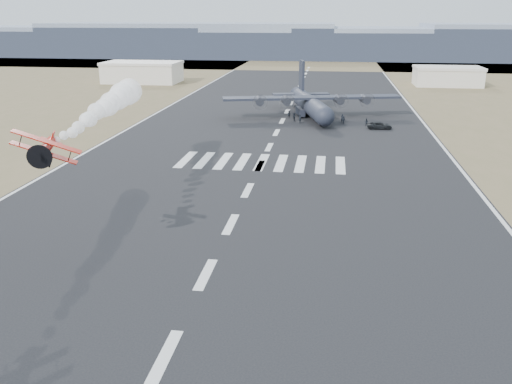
% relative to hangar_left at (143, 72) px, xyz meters
% --- Properties ---
extents(ground, '(500.00, 500.00, 0.00)m').
position_rel_hangar_left_xyz_m(ground, '(52.00, -145.00, -3.41)').
color(ground, black).
rests_on(ground, ground).
extents(scrub_far, '(500.00, 80.00, 0.00)m').
position_rel_hangar_left_xyz_m(scrub_far, '(52.00, 85.00, -3.41)').
color(scrub_far, brown).
rests_on(scrub_far, ground).
extents(runway_markings, '(60.00, 260.00, 0.01)m').
position_rel_hangar_left_xyz_m(runway_markings, '(52.00, -85.00, -3.40)').
color(runway_markings, silver).
rests_on(runway_markings, ground).
extents(ridge_seg_b, '(150.00, 50.00, 15.00)m').
position_rel_hangar_left_xyz_m(ridge_seg_b, '(-78.00, 115.00, 4.09)').
color(ridge_seg_b, gray).
rests_on(ridge_seg_b, ground).
extents(ridge_seg_c, '(150.00, 50.00, 17.00)m').
position_rel_hangar_left_xyz_m(ridge_seg_c, '(-13.00, 115.00, 5.09)').
color(ridge_seg_c, gray).
rests_on(ridge_seg_c, ground).
extents(ridge_seg_d, '(150.00, 50.00, 13.00)m').
position_rel_hangar_left_xyz_m(ridge_seg_d, '(52.00, 115.00, 3.09)').
color(ridge_seg_d, gray).
rests_on(ridge_seg_d, ground).
extents(ridge_seg_e, '(150.00, 50.00, 15.00)m').
position_rel_hangar_left_xyz_m(ridge_seg_e, '(117.00, 115.00, 4.09)').
color(ridge_seg_e, gray).
rests_on(ridge_seg_e, ground).
extents(hangar_left, '(24.50, 14.50, 6.70)m').
position_rel_hangar_left_xyz_m(hangar_left, '(0.00, 0.00, 0.00)').
color(hangar_left, beige).
rests_on(hangar_left, ground).
extents(hangar_right, '(20.50, 12.50, 5.90)m').
position_rel_hangar_left_xyz_m(hangar_right, '(98.00, 5.00, -0.40)').
color(hangar_right, beige).
rests_on(hangar_right, ground).
extents(aerobatic_biplane, '(5.67, 5.47, 3.44)m').
position_rel_hangar_left_xyz_m(aerobatic_biplane, '(37.42, -131.33, 7.08)').
color(aerobatic_biplane, '#B8150C').
extents(smoke_trail, '(6.96, 34.30, 3.76)m').
position_rel_hangar_left_xyz_m(smoke_trail, '(33.32, -103.50, 7.33)').
color(smoke_trail, white).
extents(transport_aircraft, '(38.68, 31.62, 11.27)m').
position_rel_hangar_left_xyz_m(transport_aircraft, '(57.54, -54.33, -0.50)').
color(transport_aircraft, '#1F222F').
rests_on(transport_aircraft, ground).
extents(support_vehicle, '(4.95, 2.49, 1.35)m').
position_rel_hangar_left_xyz_m(support_vehicle, '(71.86, -66.69, -2.73)').
color(support_vehicle, black).
rests_on(support_vehicle, ground).
extents(crew_a, '(0.85, 0.86, 1.82)m').
position_rel_hangar_left_xyz_m(crew_a, '(55.89, -62.87, -2.50)').
color(crew_a, black).
rests_on(crew_a, ground).
extents(crew_b, '(0.80, 0.55, 1.56)m').
position_rel_hangar_left_xyz_m(crew_b, '(69.38, -64.12, -2.63)').
color(crew_b, black).
rests_on(crew_b, ground).
extents(crew_c, '(0.99, 1.13, 1.61)m').
position_rel_hangar_left_xyz_m(crew_c, '(64.85, -62.06, -2.60)').
color(crew_c, black).
rests_on(crew_c, ground).
extents(crew_d, '(0.58, 1.10, 1.86)m').
position_rel_hangar_left_xyz_m(crew_d, '(60.77, -61.60, -2.48)').
color(crew_d, black).
rests_on(crew_d, ground).
extents(crew_e, '(0.85, 0.58, 1.63)m').
position_rel_hangar_left_xyz_m(crew_e, '(61.82, -59.90, -2.59)').
color(crew_e, black).
rests_on(crew_e, ground).
extents(crew_f, '(0.95, 1.71, 1.75)m').
position_rel_hangar_left_xyz_m(crew_f, '(54.52, -60.71, -2.53)').
color(crew_f, black).
rests_on(crew_f, ground).
extents(crew_g, '(0.71, 0.60, 1.79)m').
position_rel_hangar_left_xyz_m(crew_g, '(64.61, -61.08, -2.51)').
color(crew_g, black).
rests_on(crew_g, ground).
extents(crew_h, '(0.85, 0.65, 1.57)m').
position_rel_hangar_left_xyz_m(crew_h, '(53.19, -57.48, -2.62)').
color(crew_h, black).
rests_on(crew_h, ground).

